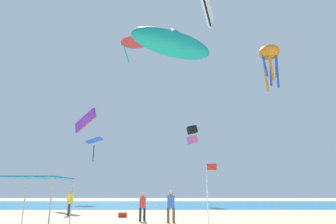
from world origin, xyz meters
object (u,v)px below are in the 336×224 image
Objects in this scene: person_leftmost at (142,204)px; kite_delta_red at (135,40)px; person_near_tent at (171,204)px; kite_inflatable_teal at (173,44)px; kite_parafoil_purple at (85,121)px; cooler_box at (123,215)px; kite_parafoil_white at (207,7)px; kite_octopus_orange at (269,55)px; kite_box_black at (192,135)px; person_central at (70,200)px; canopy_tent at (39,180)px; kite_diamond_blue at (94,141)px; banner_flag at (208,187)px.

kite_delta_red is (-2.25, 10.88, 17.66)m from person_leftmost.
kite_inflatable_teal is at bearing -89.32° from person_near_tent.
kite_parafoil_purple is (-5.85, 2.62, -9.03)m from kite_delta_red.
kite_parafoil_white is at bearing 39.63° from cooler_box.
kite_octopus_orange is 2.39× the size of kite_box_black.
person_near_tent is 21.57m from kite_delta_red.
person_central is at bearing -81.00° from kite_delta_red.
canopy_tent reaches higher than person_central.
person_near_tent is 27.73m from kite_octopus_orange.
person_central is 0.39× the size of kite_parafoil_white.
kite_box_black is (14.31, -3.62, 0.32)m from kite_diamond_blue.
kite_delta_red is (3.01, 13.76, 16.29)m from canopy_tent.
person_central is at bearing -69.35° from person_leftmost.
kite_parafoil_white is (7.48, 6.19, 21.35)m from cooler_box.
banner_flag is 22.53m from kite_parafoil_white.
kite_octopus_orange is 1.31× the size of kite_delta_red.
kite_octopus_orange is at bearing -124.98° from person_near_tent.
kite_parafoil_white reaches higher than kite_inflatable_teal.
cooler_box is (3.68, 5.38, -2.17)m from canopy_tent.
person_leftmost is at bearing 148.59° from banner_flag.
kite_diamond_blue is 1.35× the size of kite_box_black.
person_leftmost is at bearing -120.43° from person_central.
kite_parafoil_purple is (1.34, -9.63, 0.79)m from kite_diamond_blue.
kite_parafoil_purple is (-10.08, 10.26, -4.25)m from kite_inflatable_teal.
kite_box_black is at bearing 69.20° from cooler_box.
cooler_box is 14.15m from kite_inflatable_teal.
kite_box_black is (6.46, 17.01, 8.95)m from cooler_box.
kite_delta_red reaches higher than kite_inflatable_teal.
kite_parafoil_white is at bearing -109.20° from person_near_tent.
kite_parafoil_white is 10.20m from kite_inflatable_teal.
kite_parafoil_white is at bearing -160.61° from person_leftmost.
person_leftmost is at bearing -27.06° from kite_box_black.
kite_octopus_orange is at bearing 14.55° from kite_inflatable_teal.
canopy_tent is at bearing -170.20° from kite_diamond_blue.
kite_delta_red is at bearing 114.56° from banner_flag.
banner_flag is at bearing -15.93° from kite_box_black.
banner_flag is 0.70× the size of kite_parafoil_white.
kite_diamond_blue is (-13.21, 25.43, 6.84)m from banner_flag.
kite_parafoil_purple is (-12.98, -6.01, 0.47)m from kite_box_black.
kite_delta_red reaches higher than cooler_box.
kite_parafoil_white is 16.49m from kite_box_black.
kite_diamond_blue is 27.63m from kite_octopus_orange.
kite_box_black is 14.31m from kite_parafoil_purple.
kite_diamond_blue is at bearing 117.45° from banner_flag.
kite_parafoil_white is at bearing 25.92° from kite_inflatable_teal.
person_leftmost is 23.08m from kite_parafoil_white.
person_leftmost is 0.63× the size of kite_box_black.
cooler_box is 20.28m from kite_box_black.
person_near_tent is at bearing -119.61° from person_central.
person_central is (-0.46, 6.59, -1.27)m from canopy_tent.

